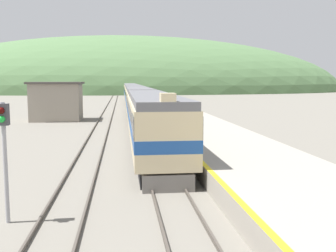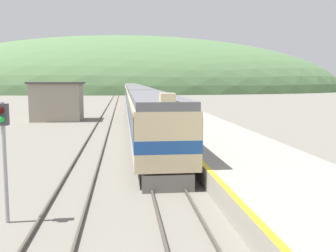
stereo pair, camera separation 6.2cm
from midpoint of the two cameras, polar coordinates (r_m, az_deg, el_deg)
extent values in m
cube|color=#4C443D|center=(69.70, -5.50, 2.83)|extent=(0.08, 180.00, 0.16)
cube|color=#4C443D|center=(69.74, -4.32, 2.84)|extent=(0.08, 180.00, 0.16)
cube|color=#4C443D|center=(69.75, -8.81, 2.78)|extent=(0.08, 180.00, 0.16)
cube|color=#4C443D|center=(69.70, -7.63, 2.80)|extent=(0.08, 180.00, 0.16)
cube|color=#9E9689|center=(50.15, 1.10, 1.79)|extent=(6.11, 140.00, 0.94)
cube|color=yellow|center=(49.81, -2.25, 2.30)|extent=(0.24, 140.00, 0.01)
ellipsoid|color=#517547|center=(161.59, -5.82, 5.00)|extent=(179.88, 80.95, 44.30)
cube|color=gray|center=(48.25, -15.71, 3.34)|extent=(5.57, 4.76, 4.30)
cube|color=#47423D|center=(48.18, -15.80, 6.04)|extent=(6.07, 5.26, 0.24)
cube|color=black|center=(26.41, -2.29, -2.79)|extent=(2.37, 18.54, 0.85)
cube|color=beige|center=(26.18, -2.31, 0.96)|extent=(2.89, 19.72, 2.62)
cube|color=#1E4C99|center=(26.20, -2.30, 0.50)|extent=(2.92, 19.74, 0.58)
cube|color=black|center=(26.12, -2.31, 2.21)|extent=(2.92, 18.54, 0.79)
cube|color=slate|center=(26.07, -2.32, 4.26)|extent=(2.72, 19.72, 0.40)
cube|color=black|center=(17.47, -0.23, -0.03)|extent=(2.93, 2.20, 1.05)
cube|color=beige|center=(16.69, 0.02, 4.18)|extent=(0.64, 0.80, 0.36)
cube|color=slate|center=(17.00, 0.12, -8.29)|extent=(2.25, 0.40, 0.77)
cube|color=black|center=(48.07, -4.19, 1.50)|extent=(2.37, 20.86, 0.85)
cube|color=beige|center=(47.94, -4.21, 3.57)|extent=(2.89, 22.19, 2.62)
cube|color=#1E4C99|center=(47.95, -4.21, 3.32)|extent=(2.92, 22.21, 0.58)
cube|color=black|center=(47.91, -4.22, 4.25)|extent=(2.92, 20.86, 0.79)
cube|color=slate|center=(47.88, -4.23, 5.37)|extent=(2.72, 22.19, 0.40)
cube|color=black|center=(71.08, -4.94, 3.19)|extent=(2.37, 20.86, 0.85)
cube|color=beige|center=(70.99, -4.96, 4.58)|extent=(2.89, 22.19, 2.62)
cube|color=#1E4C99|center=(71.00, -4.96, 4.41)|extent=(2.92, 22.21, 0.58)
cube|color=black|center=(70.97, -4.96, 5.05)|extent=(2.92, 20.86, 0.79)
cube|color=slate|center=(70.95, -4.97, 5.80)|extent=(2.72, 22.19, 0.40)
cube|color=black|center=(94.12, -5.33, 4.04)|extent=(2.37, 20.86, 0.85)
cube|color=beige|center=(94.06, -5.34, 5.10)|extent=(2.89, 22.19, 2.62)
cube|color=#1E4C99|center=(94.06, -5.34, 4.97)|extent=(2.92, 22.21, 0.58)
cube|color=black|center=(94.04, -5.34, 5.45)|extent=(2.92, 20.86, 0.79)
cube|color=slate|center=(94.03, -5.35, 6.02)|extent=(2.72, 22.19, 0.40)
cylinder|color=#9E9EA3|center=(14.14, -22.49, -5.03)|extent=(0.14, 0.14, 4.07)
cube|color=#424247|center=(13.91, -22.79, 1.56)|extent=(0.36, 0.28, 0.71)
sphere|color=#3C0504|center=(13.73, -23.02, 2.06)|extent=(0.22, 0.22, 0.22)
sphere|color=green|center=(13.76, -22.96, 0.92)|extent=(0.22, 0.22, 0.22)
camera|label=1|loc=(0.03, -89.92, 0.01)|focal=42.00mm
camera|label=2|loc=(0.03, 90.08, -0.01)|focal=42.00mm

